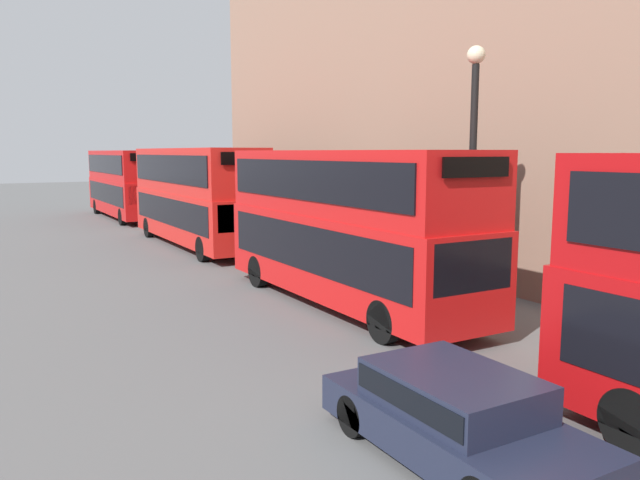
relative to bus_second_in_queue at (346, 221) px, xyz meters
The scene contains 6 objects.
bus_second_in_queue is the anchor object (origin of this frame).
bus_third_in_queue 12.77m from the bus_second_in_queue, 90.00° to the left, with size 2.59×11.33×4.43m.
bus_trailing 26.74m from the bus_second_in_queue, 90.00° to the left, with size 2.59×11.13×4.35m.
car_hatchback 9.12m from the bus_second_in_queue, 112.31° to the right, with size 1.88×4.26×1.26m.
street_lamp 3.92m from the bus_second_in_queue, 59.67° to the right, with size 0.44×0.44×6.80m.
pedestrian 7.23m from the bus_second_in_queue, 69.35° to the left, with size 0.36×0.36×1.73m.
Camera 1 is at (-7.54, 5.13, 4.28)m, focal length 35.00 mm.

